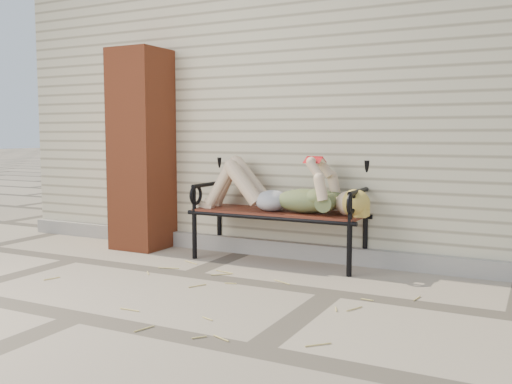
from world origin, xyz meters
The scene contains 7 objects.
ground centered at (0.00, 0.00, 0.00)m, with size 80.00×80.00×0.00m, color gray.
house_wall centered at (0.00, 3.00, 1.50)m, with size 8.00×4.00×3.00m, color beige.
foundation_strip centered at (0.00, 0.97, 0.07)m, with size 8.00×0.10×0.15m, color #9D968D.
brick_pillar centered at (-2.30, 0.75, 1.00)m, with size 0.50×0.50×2.00m, color brown.
garden_bench centered at (-0.79, 0.87, 0.62)m, with size 1.69×0.67×1.10m.
reading_woman centered at (-0.78, 0.73, 0.65)m, with size 1.60×0.36×0.50m.
straw_scatter centered at (-0.85, -0.40, 0.01)m, with size 2.42×1.76×0.01m.
Camera 1 is at (1.34, -3.87, 1.15)m, focal length 40.00 mm.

